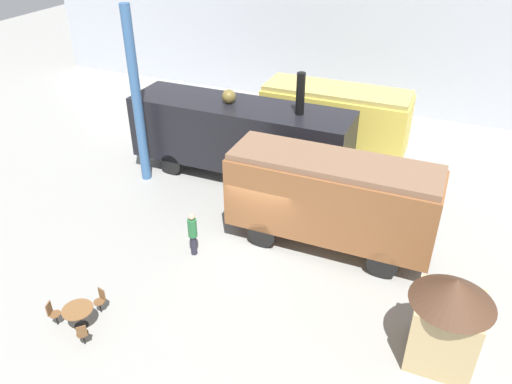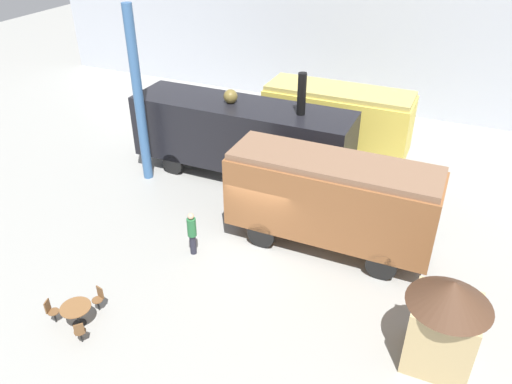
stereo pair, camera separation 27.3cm
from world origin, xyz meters
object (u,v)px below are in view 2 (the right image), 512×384
(cafe_chair_0, at_px, (99,297))
(passenger_coach_wooden, at_px, (331,197))
(ticket_kiosk, at_px, (445,318))
(steam_locomotive, at_px, (242,134))
(passenger_coach_vintage, at_px, (337,118))
(cafe_table_near, at_px, (76,310))
(visitor_person, at_px, (192,232))

(cafe_chair_0, bearing_deg, passenger_coach_wooden, 150.77)
(ticket_kiosk, bearing_deg, steam_locomotive, 141.79)
(passenger_coach_vintage, bearing_deg, ticket_kiosk, -60.92)
(passenger_coach_wooden, bearing_deg, cafe_chair_0, -132.31)
(steam_locomotive, bearing_deg, passenger_coach_vintage, 46.89)
(steam_locomotive, distance_m, cafe_table_near, 11.08)
(passenger_coach_wooden, height_order, visitor_person, passenger_coach_wooden)
(steam_locomotive, distance_m, cafe_chair_0, 10.26)
(passenger_coach_vintage, bearing_deg, cafe_chair_0, -105.71)
(cafe_table_near, bearing_deg, steam_locomotive, 86.93)
(passenger_coach_wooden, distance_m, ticket_kiosk, 6.12)
(visitor_person, bearing_deg, cafe_table_near, -108.00)
(passenger_coach_vintage, height_order, passenger_coach_wooden, passenger_coach_wooden)
(passenger_coach_vintage, height_order, steam_locomotive, steam_locomotive)
(steam_locomotive, relative_size, cafe_table_near, 10.72)
(passenger_coach_vintage, bearing_deg, passenger_coach_wooden, -75.80)
(passenger_coach_wooden, relative_size, visitor_person, 4.24)
(visitor_person, bearing_deg, passenger_coach_vintage, 75.58)
(cafe_table_near, bearing_deg, passenger_coach_vintage, 74.44)
(cafe_chair_0, xyz_separation_m, ticket_kiosk, (10.33, 2.29, 1.16))
(steam_locomotive, distance_m, visitor_person, 6.48)
(ticket_kiosk, bearing_deg, passenger_coach_vintage, 119.08)
(ticket_kiosk, bearing_deg, visitor_person, 170.45)
(cafe_table_near, height_order, ticket_kiosk, ticket_kiosk)
(steam_locomotive, bearing_deg, ticket_kiosk, -38.21)
(passenger_coach_vintage, xyz_separation_m, cafe_chair_0, (-3.90, -13.86, -1.57))
(cafe_chair_0, height_order, visitor_person, visitor_person)
(passenger_coach_vintage, xyz_separation_m, visitor_person, (-2.58, -10.05, -1.09))
(passenger_coach_vintage, distance_m, cafe_table_near, 15.33)
(cafe_table_near, xyz_separation_m, ticket_kiosk, (10.53, 3.13, 1.08))
(passenger_coach_wooden, distance_m, cafe_chair_0, 8.77)
(cafe_chair_0, bearing_deg, steam_locomotive, -169.15)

